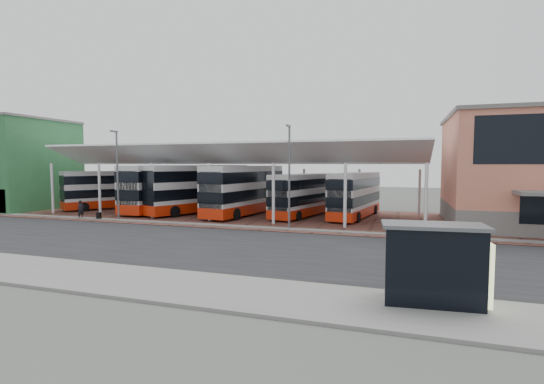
{
  "coord_description": "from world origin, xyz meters",
  "views": [
    {
      "loc": [
        10.18,
        -22.92,
        5.08
      ],
      "look_at": [
        -0.06,
        8.3,
        2.78
      ],
      "focal_mm": 26.0,
      "sensor_mm": 36.0,
      "label": 1
    }
  ],
  "objects_px": {
    "bus_0": "(112,190)",
    "bus_5": "(355,195)",
    "bus_3": "(245,190)",
    "bus_2": "(198,189)",
    "bus_shelter": "(444,256)",
    "bus_4": "(303,195)",
    "bus_1": "(163,188)",
    "pedestrian": "(81,209)"
  },
  "relations": [
    {
      "from": "bus_0",
      "to": "bus_5",
      "type": "bearing_deg",
      "value": 34.41
    },
    {
      "from": "bus_0",
      "to": "bus_3",
      "type": "relative_size",
      "value": 0.83
    },
    {
      "from": "bus_2",
      "to": "bus_shelter",
      "type": "relative_size",
      "value": 3.28
    },
    {
      "from": "bus_4",
      "to": "bus_1",
      "type": "bearing_deg",
      "value": -164.93
    },
    {
      "from": "bus_5",
      "to": "bus_shelter",
      "type": "relative_size",
      "value": 2.84
    },
    {
      "from": "bus_0",
      "to": "pedestrian",
      "type": "xyz_separation_m",
      "value": [
        3.25,
        -8.05,
        -1.28
      ]
    },
    {
      "from": "bus_4",
      "to": "bus_shelter",
      "type": "xyz_separation_m",
      "value": [
        10.45,
        -22.64,
        -0.18
      ]
    },
    {
      "from": "bus_2",
      "to": "bus_3",
      "type": "height_order",
      "value": "bus_2"
    },
    {
      "from": "bus_5",
      "to": "bus_3",
      "type": "bearing_deg",
      "value": -163.81
    },
    {
      "from": "bus_0",
      "to": "bus_4",
      "type": "relative_size",
      "value": 0.98
    },
    {
      "from": "bus_2",
      "to": "bus_3",
      "type": "relative_size",
      "value": 1.0
    },
    {
      "from": "bus_2",
      "to": "bus_5",
      "type": "height_order",
      "value": "bus_2"
    },
    {
      "from": "bus_0",
      "to": "bus_1",
      "type": "distance_m",
      "value": 6.93
    },
    {
      "from": "bus_0",
      "to": "bus_2",
      "type": "bearing_deg",
      "value": 30.28
    },
    {
      "from": "bus_3",
      "to": "bus_5",
      "type": "distance_m",
      "value": 10.87
    },
    {
      "from": "bus_1",
      "to": "bus_4",
      "type": "height_order",
      "value": "bus_1"
    },
    {
      "from": "bus_1",
      "to": "bus_shelter",
      "type": "relative_size",
      "value": 3.23
    },
    {
      "from": "pedestrian",
      "to": "bus_1",
      "type": "bearing_deg",
      "value": -2.1
    },
    {
      "from": "bus_3",
      "to": "bus_4",
      "type": "distance_m",
      "value": 5.93
    },
    {
      "from": "bus_0",
      "to": "bus_shelter",
      "type": "distance_m",
      "value": 39.86
    },
    {
      "from": "bus_3",
      "to": "bus_5",
      "type": "bearing_deg",
      "value": 15.76
    },
    {
      "from": "bus_3",
      "to": "bus_4",
      "type": "height_order",
      "value": "bus_3"
    },
    {
      "from": "bus_4",
      "to": "bus_shelter",
      "type": "distance_m",
      "value": 24.94
    },
    {
      "from": "bus_0",
      "to": "pedestrian",
      "type": "bearing_deg",
      "value": -35.33
    },
    {
      "from": "bus_2",
      "to": "bus_shelter",
      "type": "bearing_deg",
      "value": -22.22
    },
    {
      "from": "bus_1",
      "to": "bus_5",
      "type": "xyz_separation_m",
      "value": [
        20.47,
        1.06,
        -0.34
      ]
    },
    {
      "from": "bus_5",
      "to": "pedestrian",
      "type": "relative_size",
      "value": 6.19
    },
    {
      "from": "bus_2",
      "to": "bus_5",
      "type": "relative_size",
      "value": 1.15
    },
    {
      "from": "bus_2",
      "to": "pedestrian",
      "type": "height_order",
      "value": "bus_2"
    },
    {
      "from": "bus_0",
      "to": "bus_5",
      "type": "relative_size",
      "value": 0.96
    },
    {
      "from": "bus_1",
      "to": "bus_shelter",
      "type": "bearing_deg",
      "value": -40.28
    },
    {
      "from": "bus_shelter",
      "to": "bus_3",
      "type": "bearing_deg",
      "value": 121.43
    },
    {
      "from": "bus_3",
      "to": "bus_4",
      "type": "xyz_separation_m",
      "value": [
        5.88,
        0.67,
        -0.39
      ]
    },
    {
      "from": "bus_0",
      "to": "bus_shelter",
      "type": "bearing_deg",
      "value": -1.63
    },
    {
      "from": "bus_2",
      "to": "bus_4",
      "type": "bearing_deg",
      "value": 26.55
    },
    {
      "from": "bus_5",
      "to": "pedestrian",
      "type": "height_order",
      "value": "bus_5"
    },
    {
      "from": "bus_5",
      "to": "bus_shelter",
      "type": "distance_m",
      "value": 23.95
    },
    {
      "from": "bus_1",
      "to": "bus_2",
      "type": "distance_m",
      "value": 4.38
    },
    {
      "from": "bus_0",
      "to": "bus_5",
      "type": "distance_m",
      "value": 27.4
    },
    {
      "from": "bus_0",
      "to": "bus_3",
      "type": "xyz_separation_m",
      "value": [
        16.6,
        -0.49,
        0.3
      ]
    },
    {
      "from": "bus_1",
      "to": "pedestrian",
      "type": "bearing_deg",
      "value": -114.84
    },
    {
      "from": "bus_1",
      "to": "bus_5",
      "type": "distance_m",
      "value": 20.5
    }
  ]
}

